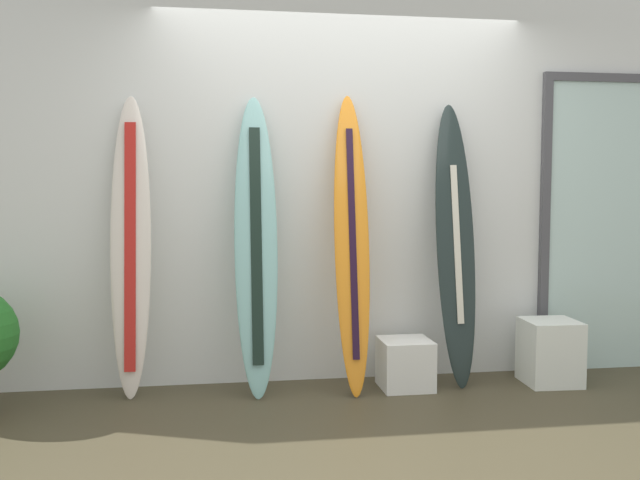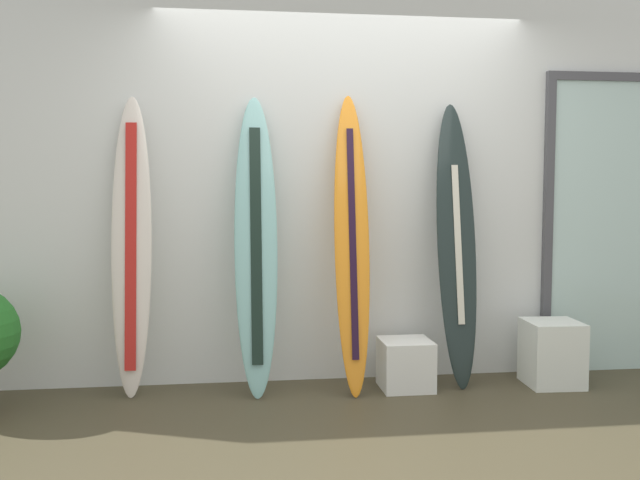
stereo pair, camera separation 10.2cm
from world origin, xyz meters
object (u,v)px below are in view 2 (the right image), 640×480
Objects in this scene: glass_door at (620,219)px; display_block_left at (406,364)px; surfboard_seafoam at (256,245)px; surfboard_ivory at (131,248)px; surfboard_sunset at (352,245)px; display_block_center at (552,353)px; surfboard_charcoal at (457,246)px.

display_block_left is at bearing -170.49° from glass_door.
glass_door is (1.65, 0.28, 0.94)m from display_block_left.
surfboard_seafoam is 1.27m from display_block_left.
surfboard_ivory is 1.00× the size of surfboard_seafoam.
glass_door is (2.01, 0.25, 0.14)m from surfboard_sunset.
surfboard_sunset is (1.41, -0.09, 0.01)m from surfboard_ivory.
surfboard_ivory is 0.98× the size of surfboard_sunset.
surfboard_sunset is at bearing 176.92° from display_block_center.
surfboard_charcoal is (1.34, 0.01, -0.03)m from surfboard_seafoam.
surfboard_seafoam reaches higher than surfboard_ivory.
surfboard_ivory is at bearing 178.48° from surfboard_charcoal.
surfboard_sunset is 0.91× the size of glass_door.
surfboard_charcoal is 0.86m from display_block_left.
display_block_left is at bearing -169.87° from surfboard_charcoal.
display_block_left is 1.01m from display_block_center.
surfboard_seafoam is at bearing -179.62° from surfboard_charcoal.
surfboard_charcoal reaches higher than display_block_center.
glass_door reaches higher than surfboard_ivory.
surfboard_charcoal is at bearing -170.66° from glass_door.
surfboard_ivory is at bearing -177.39° from glass_door.
surfboard_seafoam is at bearing 177.38° from surfboard_sunset.
display_block_center is at bearing -153.57° from glass_door.
surfboard_seafoam is 5.78× the size of display_block_left.
glass_door reaches higher than display_block_center.
surfboard_sunset is at bearing -172.92° from glass_door.
display_block_center is (1.00, -0.05, 0.05)m from display_block_left.
surfboard_seafoam is 4.44× the size of display_block_center.
surfboard_charcoal is 0.97m from display_block_center.
surfboard_seafoam is 0.90× the size of glass_door.
glass_door is (3.43, 0.16, 0.16)m from surfboard_ivory.
display_block_center is (1.99, -0.10, -0.75)m from surfboard_seafoam.
surfboard_ivory is 5.76× the size of display_block_left.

